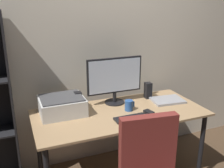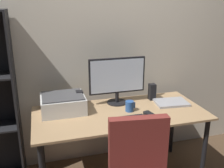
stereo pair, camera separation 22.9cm
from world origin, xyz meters
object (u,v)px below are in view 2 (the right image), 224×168
(desk, at_px, (120,120))
(coffee_mug, at_px, (129,106))
(laptop, at_px, (171,102))
(speaker_left, at_px, (80,99))
(monitor, at_px, (117,78))
(printer, at_px, (63,103))
(keyboard, at_px, (129,119))
(speaker_right, at_px, (152,92))
(mouse, at_px, (149,114))

(desk, height_order, coffee_mug, coffee_mug)
(laptop, bearing_deg, desk, -168.10)
(desk, xyz_separation_m, speaker_left, (-0.34, 0.22, 0.17))
(monitor, bearing_deg, printer, -173.94)
(keyboard, relative_size, laptop, 0.91)
(desk, distance_m, printer, 0.56)
(keyboard, bearing_deg, printer, 146.52)
(desk, height_order, monitor, monitor)
(monitor, relative_size, speaker_right, 3.33)
(mouse, distance_m, laptop, 0.40)
(desk, bearing_deg, speaker_left, 147.77)
(speaker_right, relative_size, printer, 0.43)
(desk, xyz_separation_m, mouse, (0.22, -0.15, 0.10))
(desk, bearing_deg, printer, 161.88)
(desk, relative_size, coffee_mug, 16.02)
(laptop, height_order, speaker_left, speaker_left)
(speaker_left, relative_size, printer, 0.43)
(desk, xyz_separation_m, coffee_mug, (0.09, 0.00, 0.13))
(desk, bearing_deg, mouse, -33.91)
(keyboard, height_order, printer, printer)
(coffee_mug, distance_m, speaker_right, 0.39)
(speaker_left, xyz_separation_m, printer, (-0.17, -0.05, -0.00))
(monitor, xyz_separation_m, mouse, (0.18, -0.37, -0.25))
(desk, relative_size, laptop, 4.98)
(monitor, distance_m, keyboard, 0.48)
(mouse, height_order, printer, printer)
(desk, height_order, keyboard, keyboard)
(monitor, height_order, speaker_left, monitor)
(coffee_mug, bearing_deg, mouse, -49.62)
(laptop, height_order, printer, printer)
(keyboard, relative_size, coffee_mug, 2.91)
(speaker_left, height_order, printer, speaker_left)
(keyboard, height_order, coffee_mug, coffee_mug)
(desk, relative_size, speaker_left, 9.38)
(mouse, xyz_separation_m, speaker_left, (-0.56, 0.36, 0.07))
(speaker_right, bearing_deg, speaker_left, 180.00)
(desk, xyz_separation_m, monitor, (0.04, 0.22, 0.35))
(keyboard, relative_size, speaker_right, 1.71)
(laptop, xyz_separation_m, printer, (-1.07, 0.11, 0.07))
(monitor, xyz_separation_m, speaker_left, (-0.38, -0.01, -0.18))
(speaker_left, bearing_deg, printer, -163.15)
(monitor, distance_m, speaker_left, 0.42)
(coffee_mug, bearing_deg, keyboard, -110.63)
(mouse, xyz_separation_m, printer, (-0.73, 0.31, 0.06))
(keyboard, distance_m, mouse, 0.20)
(coffee_mug, xyz_separation_m, speaker_right, (0.33, 0.21, 0.04))
(coffee_mug, bearing_deg, speaker_right, 33.01)
(desk, relative_size, monitor, 2.82)
(monitor, height_order, keyboard, monitor)
(mouse, bearing_deg, monitor, 104.11)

